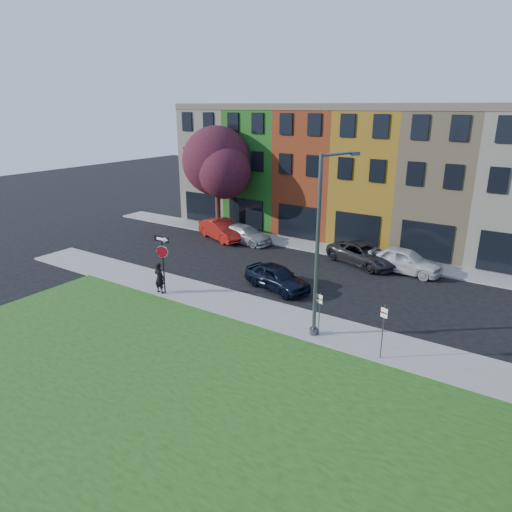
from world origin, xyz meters
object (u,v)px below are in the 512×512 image
Objects in this scene: man at (159,278)px; sedan_near at (277,277)px; street_lamp at (320,248)px; stop_sign at (162,253)px.

man is 6.79m from sedan_near.
man is 10.23m from street_lamp.
man is at bearing -159.57° from street_lamp.
man reaches higher than sedan_near.
street_lamp is at bearing 3.15° from stop_sign.
sedan_near is (5.17, 4.39, -0.28)m from man.
man is at bearing -175.22° from stop_sign.
sedan_near is at bearing -142.93° from man.
street_lamp reaches higher than sedan_near.
stop_sign is 6.75m from sedan_near.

